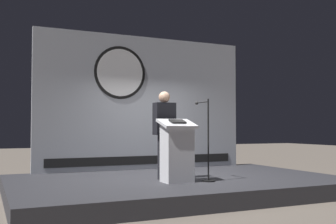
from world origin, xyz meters
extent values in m
plane|color=#6B6056|center=(0.00, 0.00, 0.00)|extent=(40.00, 40.00, 0.00)
cube|color=#333338|center=(0.00, 0.00, 0.15)|extent=(6.40, 4.00, 0.30)
cube|color=#B2B7C1|center=(0.00, 1.85, 1.90)|extent=(5.19, 0.10, 3.19)
cylinder|color=black|center=(-0.63, 1.80, 2.59)|extent=(1.25, 0.02, 1.25)
cylinder|color=white|center=(-0.63, 1.79, 2.59)|extent=(1.11, 0.02, 1.11)
cube|color=black|center=(0.00, 1.79, 0.52)|extent=(4.67, 0.02, 0.20)
cube|color=silver|center=(-0.29, -0.60, 0.82)|extent=(0.52, 0.40, 1.04)
cube|color=silver|center=(-0.29, -0.60, 1.37)|extent=(0.64, 0.49, 0.19)
cube|color=black|center=(-0.29, -0.62, 1.41)|extent=(0.28, 0.20, 0.08)
cylinder|color=black|center=(-0.34, -0.12, 0.73)|extent=(0.26, 0.26, 0.85)
cube|color=black|center=(-0.34, -0.12, 1.46)|extent=(0.40, 0.24, 0.62)
sphere|color=tan|center=(-0.34, -0.12, 1.88)|extent=(0.22, 0.22, 0.22)
cylinder|color=black|center=(0.28, -0.75, 0.31)|extent=(0.24, 0.24, 0.02)
cylinder|color=black|center=(0.28, -0.75, 1.06)|extent=(0.03, 0.03, 1.53)
cylinder|color=black|center=(0.28, -0.52, 1.78)|extent=(0.02, 0.45, 0.02)
sphere|color=#262626|center=(0.28, -0.30, 1.78)|extent=(0.07, 0.07, 0.07)
camera|label=1|loc=(-3.50, -7.29, 1.29)|focal=43.39mm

